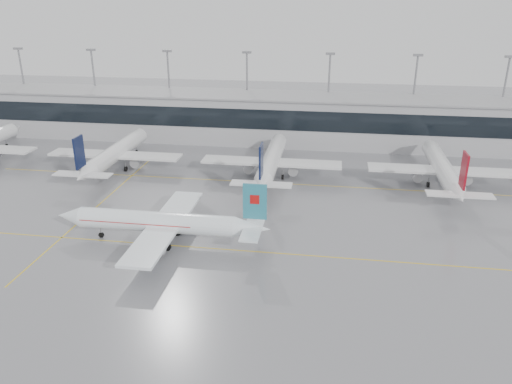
# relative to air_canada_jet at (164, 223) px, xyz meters

# --- Properties ---
(ground) EXTENTS (320.00, 320.00, 0.00)m
(ground) POSITION_rel_air_canada_jet_xyz_m (12.85, -0.96, -3.36)
(ground) COLOR gray
(ground) RESTS_ON ground
(taxi_line_main) EXTENTS (120.00, 0.25, 0.01)m
(taxi_line_main) POSITION_rel_air_canada_jet_xyz_m (12.85, -0.96, -3.36)
(taxi_line_main) COLOR gold
(taxi_line_main) RESTS_ON ground
(taxi_line_north) EXTENTS (120.00, 0.25, 0.01)m
(taxi_line_north) POSITION_rel_air_canada_jet_xyz_m (12.85, 29.04, -3.36)
(taxi_line_north) COLOR gold
(taxi_line_north) RESTS_ON ground
(taxi_line_cross) EXTENTS (0.25, 60.00, 0.01)m
(taxi_line_cross) POSITION_rel_air_canada_jet_xyz_m (-17.15, 14.04, -3.36)
(taxi_line_cross) COLOR gold
(taxi_line_cross) RESTS_ON ground
(terminal) EXTENTS (180.00, 15.00, 12.00)m
(terminal) POSITION_rel_air_canada_jet_xyz_m (12.85, 61.04, 2.64)
(terminal) COLOR #A3A3A7
(terminal) RESTS_ON ground
(terminal_glass) EXTENTS (180.00, 0.20, 5.00)m
(terminal_glass) POSITION_rel_air_canada_jet_xyz_m (12.85, 53.49, 4.14)
(terminal_glass) COLOR black
(terminal_glass) RESTS_ON ground
(terminal_roof) EXTENTS (182.00, 16.00, 0.40)m
(terminal_roof) POSITION_rel_air_canada_jet_xyz_m (12.85, 61.04, 8.84)
(terminal_roof) COLOR gray
(terminal_roof) RESTS_ON ground
(light_masts) EXTENTS (156.40, 1.00, 22.60)m
(light_masts) POSITION_rel_air_canada_jet_xyz_m (12.85, 67.04, 9.98)
(light_masts) COLOR gray
(light_masts) RESTS_ON ground
(air_canada_jet) EXTENTS (34.54, 27.02, 10.68)m
(air_canada_jet) POSITION_rel_air_canada_jet_xyz_m (0.00, 0.00, 0.00)
(air_canada_jet) COLOR white
(air_canada_jet) RESTS_ON ground
(parked_jet_b) EXTENTS (29.64, 36.96, 11.72)m
(parked_jet_b) POSITION_rel_air_canada_jet_xyz_m (-22.15, 32.73, 0.35)
(parked_jet_b) COLOR silver
(parked_jet_b) RESTS_ON ground
(parked_jet_c) EXTENTS (29.64, 36.96, 11.72)m
(parked_jet_c) POSITION_rel_air_canada_jet_xyz_m (12.85, 32.73, 0.35)
(parked_jet_c) COLOR silver
(parked_jet_c) RESTS_ON ground
(parked_jet_d) EXTENTS (29.64, 36.96, 11.72)m
(parked_jet_d) POSITION_rel_air_canada_jet_xyz_m (47.85, 32.73, 0.35)
(parked_jet_d) COLOR silver
(parked_jet_d) RESTS_ON ground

